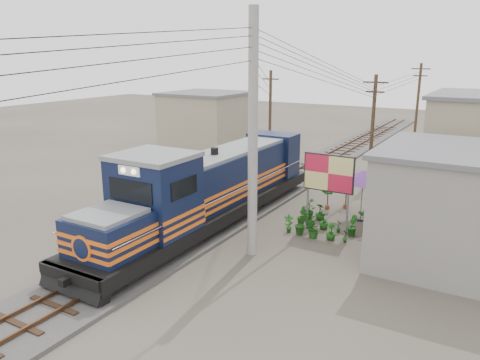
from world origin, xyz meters
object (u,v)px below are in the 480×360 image
Objects in this scene: market_umbrella at (363,176)px; vendor at (371,209)px; billboard at (329,175)px; locomotive at (208,190)px.

market_umbrella is 1.65m from vendor.
market_umbrella is at bearing 68.07° from billboard.
locomotive is 8.10m from vendor.
market_umbrella is at bearing 36.25° from locomotive.
vendor is at bearing 31.23° from locomotive.
market_umbrella is (0.99, 2.36, -0.46)m from billboard.
vendor is (0.60, -0.43, -1.48)m from market_umbrella.
locomotive is 5.82m from billboard.
market_umbrella is (6.27, 4.60, 0.49)m from locomotive.
vendor is (6.88, 4.17, -0.98)m from locomotive.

